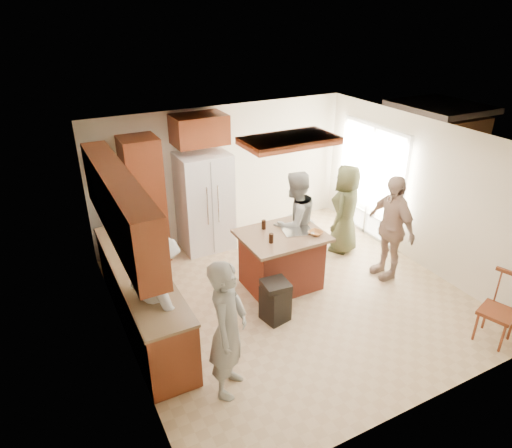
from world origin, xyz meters
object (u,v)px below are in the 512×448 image
person_side_right (391,227)px  kitchen_island (281,260)px  person_behind_right (346,209)px  person_counter (158,297)px  trash_bin (275,301)px  spindle_chair (498,312)px  person_behind_left (294,222)px  refrigerator (205,202)px  person_front_left (228,329)px

person_side_right → kitchen_island: bearing=-103.5°
person_behind_right → person_counter: (-3.77, -1.14, 0.07)m
trash_bin → spindle_chair: (2.41, -1.74, 0.13)m
person_side_right → trash_bin: (-2.24, -0.21, -0.56)m
person_side_right → trash_bin: size_ratio=2.79×
person_behind_left → trash_bin: bearing=34.6°
person_counter → person_side_right: bearing=-107.4°
kitchen_island → trash_bin: bearing=-125.6°
person_behind_right → refrigerator: refrigerator is taller
person_counter → trash_bin: person_counter is taller
trash_bin → spindle_chair: spindle_chair is taller
trash_bin → spindle_chair: size_ratio=0.63×
person_side_right → trash_bin: person_side_right is taller
person_behind_left → person_counter: bearing=7.4°
person_front_left → trash_bin: (1.12, 0.88, -0.55)m
kitchen_island → spindle_chair: 3.10m
spindle_chair → person_behind_left: bearing=117.3°
person_counter → person_behind_left: bearing=-88.4°
person_side_right → refrigerator: bearing=-131.8°
person_side_right → spindle_chair: bearing=8.1°
person_front_left → person_behind_right: person_front_left is taller
person_behind_right → person_side_right: bearing=61.9°
person_front_left → kitchen_island: bearing=-4.3°
person_side_right → spindle_chair: size_ratio=1.77×
person_front_left → refrigerator: 3.54m
person_behind_right → spindle_chair: (0.28, -2.96, -0.36)m
person_behind_right → spindle_chair: bearing=61.1°
refrigerator → trash_bin: bearing=-88.8°
refrigerator → trash_bin: size_ratio=2.86×
person_counter → trash_bin: bearing=-112.0°
person_counter → spindle_chair: size_ratio=1.77×
person_side_right → person_counter: 3.88m
trash_bin → person_side_right: bearing=5.3°
person_behind_right → kitchen_island: size_ratio=1.27×
kitchen_island → person_counter: bearing=-163.4°
refrigerator → spindle_chair: 4.92m
refrigerator → kitchen_island: size_ratio=1.41×
kitchen_island → person_front_left: bearing=-135.6°
person_behind_left → person_side_right: 1.54m
person_front_left → person_behind_left: (2.08, 1.95, 0.01)m
spindle_chair → trash_bin: bearing=144.2°
person_front_left → kitchen_island: size_ratio=1.35×
trash_bin → person_front_left: bearing=-141.8°
refrigerator → trash_bin: (0.05, -2.50, -0.58)m
person_behind_left → kitchen_island: size_ratio=1.37×
person_front_left → person_counter: size_ratio=0.99×
spindle_chair → person_side_right: bearing=94.9°
person_behind_right → spindle_chair: 2.99m
person_front_left → person_side_right: 3.53m
kitchen_island → spindle_chair: size_ratio=1.29×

